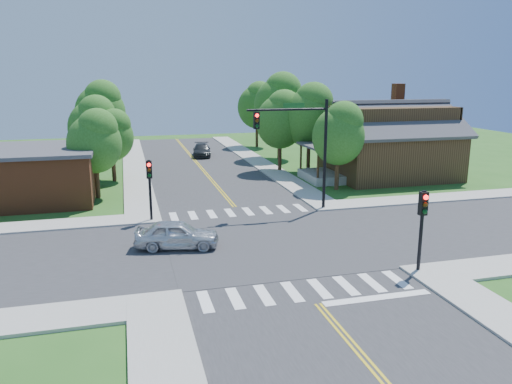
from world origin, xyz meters
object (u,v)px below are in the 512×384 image
object	(u,v)px
signal_pole_nw	(150,179)
car_silver	(177,235)
house_ne	(389,139)
signal_mast_ne	(301,137)
signal_pole_se	(423,216)
car_dgrey	(202,150)

from	to	relation	value
signal_pole_nw	car_silver	bearing A→B (deg)	-78.97
signal_pole_nw	house_ne	bearing A→B (deg)	22.69
house_ne	car_silver	bearing A→B (deg)	-144.88
signal_mast_ne	signal_pole_nw	size ratio (longest dim) A/B	1.89
signal_mast_ne	signal_pole_se	size ratio (longest dim) A/B	1.89
car_silver	car_dgrey	bearing A→B (deg)	0.52
signal_mast_ne	car_silver	bearing A→B (deg)	-148.51
car_silver	signal_pole_nw	bearing A→B (deg)	22.74
house_ne	car_silver	size ratio (longest dim) A/B	2.89
house_ne	car_dgrey	bearing A→B (deg)	132.86
car_silver	car_dgrey	xyz separation A→B (m)	(5.72, 28.91, -0.06)
signal_mast_ne	house_ne	xyz separation A→B (m)	(11.19, 8.65, -1.52)
car_silver	house_ne	bearing A→B (deg)	-43.16
signal_pole_se	signal_pole_nw	distance (m)	15.84
house_ne	car_dgrey	xyz separation A→B (m)	(-13.97, 15.06, -2.66)
signal_pole_se	car_dgrey	xyz separation A→B (m)	(-4.46, 34.92, -2.00)
signal_mast_ne	car_silver	size ratio (longest dim) A/B	1.59
house_ne	car_silver	world-z (taller)	house_ne
signal_mast_ne	house_ne	world-z (taller)	signal_mast_ne
house_ne	signal_pole_se	bearing A→B (deg)	-115.58
car_dgrey	signal_pole_nw	bearing A→B (deg)	-97.78
signal_pole_se	car_silver	size ratio (longest dim) A/B	0.84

